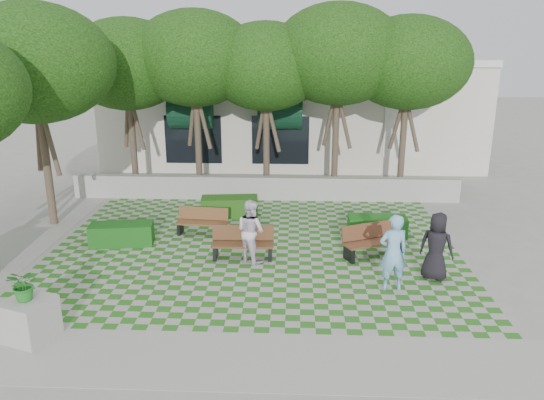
{
  "coord_description": "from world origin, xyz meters",
  "views": [
    {
      "loc": [
        1.17,
        -13.67,
        6.04
      ],
      "look_at": [
        0.5,
        1.5,
        1.4
      ],
      "focal_mm": 35.0,
      "sensor_mm": 36.0,
      "label": 1
    }
  ],
  "objects_px": {
    "bench_east": "(373,241)",
    "person_blue": "(393,252)",
    "person_dark": "(436,246)",
    "hedge_midleft": "(230,206)",
    "planter_front": "(28,311)",
    "person_white": "(251,231)",
    "bench_west": "(202,222)",
    "hedge_east": "(377,226)",
    "hedge_west": "(122,234)",
    "bench_mid": "(243,243)"
  },
  "relations": [
    {
      "from": "person_blue",
      "to": "bench_east",
      "type": "bearing_deg",
      "value": -94.54
    },
    {
      "from": "hedge_west",
      "to": "person_white",
      "type": "bearing_deg",
      "value": -14.71
    },
    {
      "from": "hedge_east",
      "to": "hedge_west",
      "type": "distance_m",
      "value": 7.96
    },
    {
      "from": "bench_west",
      "to": "planter_front",
      "type": "height_order",
      "value": "planter_front"
    },
    {
      "from": "person_dark",
      "to": "person_white",
      "type": "distance_m",
      "value": 4.98
    },
    {
      "from": "hedge_west",
      "to": "person_dark",
      "type": "relative_size",
      "value": 1.04
    },
    {
      "from": "bench_east",
      "to": "person_blue",
      "type": "height_order",
      "value": "person_blue"
    },
    {
      "from": "hedge_east",
      "to": "planter_front",
      "type": "xyz_separation_m",
      "value": [
        -8.12,
        -6.4,
        0.32
      ]
    },
    {
      "from": "person_white",
      "to": "planter_front",
      "type": "bearing_deg",
      "value": 86.72
    },
    {
      "from": "bench_mid",
      "to": "bench_west",
      "type": "bearing_deg",
      "value": 127.4
    },
    {
      "from": "bench_west",
      "to": "hedge_midleft",
      "type": "relative_size",
      "value": 0.85
    },
    {
      "from": "bench_east",
      "to": "person_white",
      "type": "xyz_separation_m",
      "value": [
        -3.47,
        -0.48,
        0.44
      ]
    },
    {
      "from": "person_dark",
      "to": "hedge_midleft",
      "type": "bearing_deg",
      "value": -11.52
    },
    {
      "from": "hedge_west",
      "to": "person_blue",
      "type": "bearing_deg",
      "value": -19.24
    },
    {
      "from": "hedge_west",
      "to": "planter_front",
      "type": "distance_m",
      "value": 5.35
    },
    {
      "from": "hedge_midleft",
      "to": "person_dark",
      "type": "distance_m",
      "value": 7.74
    },
    {
      "from": "hedge_midleft",
      "to": "person_dark",
      "type": "xyz_separation_m",
      "value": [
        5.98,
        -4.89,
        0.56
      ]
    },
    {
      "from": "person_blue",
      "to": "bench_mid",
      "type": "bearing_deg",
      "value": -34.59
    },
    {
      "from": "bench_east",
      "to": "person_white",
      "type": "bearing_deg",
      "value": 163.27
    },
    {
      "from": "planter_front",
      "to": "hedge_midleft",
      "type": "bearing_deg",
      "value": 68.77
    },
    {
      "from": "bench_east",
      "to": "hedge_midleft",
      "type": "relative_size",
      "value": 0.96
    },
    {
      "from": "hedge_east",
      "to": "person_white",
      "type": "distance_m",
      "value": 4.43
    },
    {
      "from": "bench_mid",
      "to": "hedge_west",
      "type": "bearing_deg",
      "value": 165.93
    },
    {
      "from": "bench_west",
      "to": "hedge_midleft",
      "type": "bearing_deg",
      "value": 76.54
    },
    {
      "from": "bench_west",
      "to": "hedge_west",
      "type": "distance_m",
      "value": 2.52
    },
    {
      "from": "hedge_midleft",
      "to": "person_dark",
      "type": "height_order",
      "value": "person_dark"
    },
    {
      "from": "person_dark",
      "to": "person_white",
      "type": "xyz_separation_m",
      "value": [
        -4.89,
        0.96,
        -0.0
      ]
    },
    {
      "from": "person_blue",
      "to": "hedge_midleft",
      "type": "bearing_deg",
      "value": -59.16
    },
    {
      "from": "person_dark",
      "to": "bench_east",
      "type": "bearing_deg",
      "value": -17.74
    },
    {
      "from": "bench_west",
      "to": "person_blue",
      "type": "bearing_deg",
      "value": -28.93
    },
    {
      "from": "bench_west",
      "to": "person_white",
      "type": "bearing_deg",
      "value": -44.48
    },
    {
      "from": "hedge_midleft",
      "to": "bench_east",
      "type": "bearing_deg",
      "value": -37.08
    },
    {
      "from": "bench_east",
      "to": "hedge_west",
      "type": "height_order",
      "value": "bench_east"
    },
    {
      "from": "person_dark",
      "to": "bench_mid",
      "type": "bearing_deg",
      "value": 15.16
    },
    {
      "from": "hedge_midleft",
      "to": "hedge_west",
      "type": "relative_size",
      "value": 1.05
    },
    {
      "from": "planter_front",
      "to": "person_white",
      "type": "relative_size",
      "value": 0.88
    },
    {
      "from": "bench_west",
      "to": "bench_east",
      "type": "bearing_deg",
      "value": -11.38
    },
    {
      "from": "hedge_east",
      "to": "person_blue",
      "type": "xyz_separation_m",
      "value": [
        -0.19,
        -3.75,
        0.67
      ]
    },
    {
      "from": "bench_east",
      "to": "hedge_west",
      "type": "xyz_separation_m",
      "value": [
        -7.51,
        0.58,
        -0.13
      ]
    },
    {
      "from": "bench_west",
      "to": "person_blue",
      "type": "relative_size",
      "value": 0.84
    },
    {
      "from": "bench_east",
      "to": "person_blue",
      "type": "relative_size",
      "value": 0.96
    },
    {
      "from": "bench_mid",
      "to": "hedge_west",
      "type": "xyz_separation_m",
      "value": [
        -3.79,
        0.87,
        -0.12
      ]
    },
    {
      "from": "bench_east",
      "to": "bench_mid",
      "type": "height_order",
      "value": "bench_east"
    },
    {
      "from": "hedge_east",
      "to": "bench_east",
      "type": "bearing_deg",
      "value": -102.96
    },
    {
      "from": "bench_east",
      "to": "hedge_east",
      "type": "height_order",
      "value": "bench_east"
    },
    {
      "from": "planter_front",
      "to": "person_blue",
      "type": "height_order",
      "value": "person_blue"
    },
    {
      "from": "hedge_east",
      "to": "person_blue",
      "type": "height_order",
      "value": "person_blue"
    },
    {
      "from": "hedge_west",
      "to": "person_white",
      "type": "height_order",
      "value": "person_white"
    },
    {
      "from": "bench_east",
      "to": "person_blue",
      "type": "distance_m",
      "value": 2.19
    },
    {
      "from": "bench_west",
      "to": "hedge_midleft",
      "type": "xyz_separation_m",
      "value": [
        0.64,
        1.88,
        -0.07
      ]
    }
  ]
}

